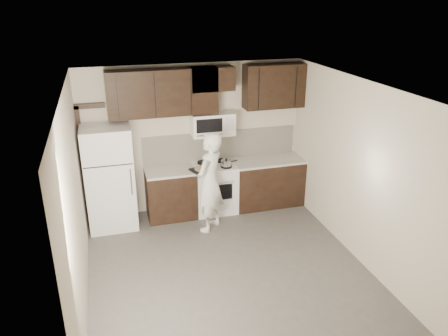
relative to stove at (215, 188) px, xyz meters
name	(u,v)px	position (x,y,z in m)	size (l,w,h in m)	color
floor	(229,271)	(-0.30, -1.94, -0.46)	(4.50, 4.50, 0.00)	#4F4C4A
back_wall	(194,138)	(-0.30, 0.31, 0.89)	(4.00, 4.00, 0.00)	beige
ceiling	(229,89)	(-0.30, -1.94, 2.24)	(4.50, 4.50, 0.00)	white
counter_run	(230,186)	(0.30, 0.00, 0.00)	(2.95, 0.64, 0.91)	black
stove	(215,188)	(0.00, 0.00, 0.00)	(0.76, 0.66, 0.94)	white
backsplash	(221,145)	(0.20, 0.30, 0.72)	(2.90, 0.02, 0.54)	white
upper_cabinets	(207,89)	(-0.09, 0.14, 1.82)	(3.48, 0.35, 0.78)	black
microwave	(212,124)	(0.00, 0.12, 1.19)	(0.76, 0.42, 0.40)	white
refrigerator	(110,178)	(-1.85, -0.05, 0.44)	(0.80, 0.76, 1.80)	white
door_trim	(85,154)	(-2.22, 0.27, 0.79)	(0.50, 0.08, 2.12)	black
saucepan	(226,163)	(0.18, -0.15, 0.52)	(0.31, 0.18, 0.17)	silver
baking_tray	(202,169)	(-0.27, -0.17, 0.46)	(0.39, 0.29, 0.02)	black
pizza	(202,168)	(-0.27, -0.17, 0.48)	(0.26, 0.26, 0.02)	beige
person	(210,183)	(-0.25, -0.64, 0.41)	(0.63, 0.42, 1.74)	silver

